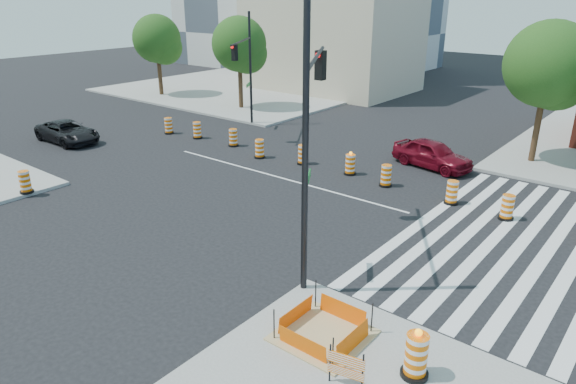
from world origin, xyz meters
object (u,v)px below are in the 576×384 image
object	(u,v)px
dark_suv	(67,132)
signal_pole_se	(311,114)
signal_pole_nw	(246,61)
red_coupe	(432,154)

from	to	relation	value
dark_suv	signal_pole_se	size ratio (longest dim) A/B	0.55
dark_suv	signal_pole_se	xyz separation A→B (m)	(20.25, -2.86, 4.43)
signal_pole_se	signal_pole_nw	xyz separation A→B (m)	(-13.77, 11.76, -0.64)
signal_pole_se	red_coupe	bearing A→B (deg)	-26.11
dark_suv	signal_pole_nw	distance (m)	11.64
red_coupe	dark_suv	size ratio (longest dim) A/B	0.92
signal_pole_se	signal_pole_nw	size ratio (longest dim) A/B	1.15
red_coupe	signal_pole_se	distance (m)	12.90
red_coupe	signal_pole_nw	world-z (taller)	signal_pole_nw
red_coupe	signal_pole_se	xyz separation A→B (m)	(1.10, -12.10, 4.35)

